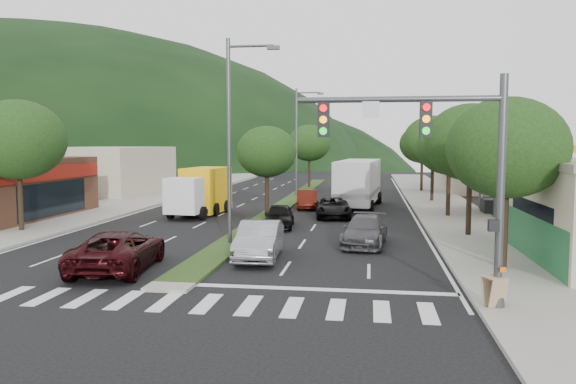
% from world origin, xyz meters
% --- Properties ---
extents(ground, '(160.00, 160.00, 0.00)m').
position_xyz_m(ground, '(0.00, 0.00, 0.00)').
color(ground, black).
rests_on(ground, ground).
extents(sidewalk_right, '(5.00, 90.00, 0.15)m').
position_xyz_m(sidewalk_right, '(12.50, 25.00, 0.07)').
color(sidewalk_right, gray).
rests_on(sidewalk_right, ground).
extents(sidewalk_left, '(6.00, 90.00, 0.15)m').
position_xyz_m(sidewalk_left, '(-13.00, 25.00, 0.07)').
color(sidewalk_left, gray).
rests_on(sidewalk_left, ground).
extents(median, '(1.60, 56.00, 0.12)m').
position_xyz_m(median, '(0.00, 28.00, 0.06)').
color(median, '#203714').
rests_on(median, ground).
extents(crosswalk, '(19.00, 2.20, 0.01)m').
position_xyz_m(crosswalk, '(0.00, -2.00, 0.01)').
color(crosswalk, silver).
rests_on(crosswalk, ground).
extents(traffic_signal, '(6.12, 0.40, 7.00)m').
position_xyz_m(traffic_signal, '(9.03, -1.54, 4.65)').
color(traffic_signal, '#47494C').
rests_on(traffic_signal, ground).
extents(gas_canopy, '(12.20, 8.20, 5.25)m').
position_xyz_m(gas_canopy, '(19.00, 22.00, 4.65)').
color(gas_canopy, silver).
rests_on(gas_canopy, ground).
extents(bldg_left_far, '(9.00, 14.00, 4.60)m').
position_xyz_m(bldg_left_far, '(-19.00, 34.00, 2.30)').
color(bldg_left_far, beige).
rests_on(bldg_left_far, ground).
extents(bldg_right_far, '(10.00, 16.00, 5.20)m').
position_xyz_m(bldg_right_far, '(19.50, 44.00, 2.60)').
color(bldg_right_far, beige).
rests_on(bldg_right_far, ground).
extents(hill_far, '(176.00, 132.00, 82.00)m').
position_xyz_m(hill_far, '(-80.00, 110.00, 0.00)').
color(hill_far, black).
rests_on(hill_far, ground).
extents(tree_r_a, '(4.60, 4.60, 6.63)m').
position_xyz_m(tree_r_a, '(12.00, 4.00, 4.82)').
color(tree_r_a, black).
rests_on(tree_r_a, sidewalk_right).
extents(tree_r_b, '(4.80, 4.80, 6.94)m').
position_xyz_m(tree_r_b, '(12.00, 12.00, 5.04)').
color(tree_r_b, black).
rests_on(tree_r_b, sidewalk_right).
extents(tree_r_c, '(4.40, 4.40, 6.48)m').
position_xyz_m(tree_r_c, '(12.00, 20.00, 4.75)').
color(tree_r_c, black).
rests_on(tree_r_c, sidewalk_right).
extents(tree_r_d, '(5.00, 5.00, 7.17)m').
position_xyz_m(tree_r_d, '(12.00, 30.00, 5.18)').
color(tree_r_d, black).
rests_on(tree_r_d, sidewalk_right).
extents(tree_r_e, '(4.60, 4.60, 6.71)m').
position_xyz_m(tree_r_e, '(12.00, 40.00, 4.89)').
color(tree_r_e, black).
rests_on(tree_r_e, sidewalk_right).
extents(tree_med_near, '(4.00, 4.00, 6.02)m').
position_xyz_m(tree_med_near, '(0.00, 18.00, 4.43)').
color(tree_med_near, black).
rests_on(tree_med_near, median).
extents(tree_med_far, '(4.80, 4.80, 6.94)m').
position_xyz_m(tree_med_far, '(0.00, 44.00, 5.01)').
color(tree_med_far, black).
rests_on(tree_med_far, median).
extents(tree_l_a, '(5.20, 5.20, 7.25)m').
position_xyz_m(tree_l_a, '(-12.50, 10.00, 5.18)').
color(tree_l_a, black).
rests_on(tree_l_a, sidewalk_left).
extents(streetlight_near, '(2.60, 0.25, 10.00)m').
position_xyz_m(streetlight_near, '(0.21, 8.00, 5.58)').
color(streetlight_near, '#47494C').
rests_on(streetlight_near, ground).
extents(streetlight_mid, '(2.60, 0.25, 10.00)m').
position_xyz_m(streetlight_mid, '(0.21, 33.00, 5.58)').
color(streetlight_mid, '#47494C').
rests_on(streetlight_mid, ground).
extents(sedan_silver, '(2.00, 4.98, 1.61)m').
position_xyz_m(sedan_silver, '(2.09, 4.96, 0.80)').
color(sedan_silver, '#9FA1A6').
rests_on(sedan_silver, ground).
extents(suv_maroon, '(3.27, 5.97, 1.59)m').
position_xyz_m(suv_maroon, '(-2.97, 2.00, 0.79)').
color(suv_maroon, black).
rests_on(suv_maroon, ground).
extents(car_queue_a, '(2.02, 4.25, 1.40)m').
position_xyz_m(car_queue_a, '(1.50, 13.89, 0.70)').
color(car_queue_a, black).
rests_on(car_queue_a, ground).
extents(car_queue_b, '(2.44, 5.07, 1.42)m').
position_xyz_m(car_queue_b, '(6.58, 8.89, 0.71)').
color(car_queue_b, '#454449').
rests_on(car_queue_b, ground).
extents(car_queue_c, '(1.91, 4.40, 1.41)m').
position_xyz_m(car_queue_c, '(2.03, 23.89, 0.70)').
color(car_queue_c, '#50150D').
rests_on(car_queue_c, ground).
extents(car_queue_d, '(2.78, 5.09, 1.35)m').
position_xyz_m(car_queue_d, '(4.35, 18.89, 0.68)').
color(car_queue_d, black).
rests_on(car_queue_d, ground).
extents(car_queue_e, '(2.04, 4.25, 1.40)m').
position_xyz_m(car_queue_e, '(4.91, 28.89, 0.70)').
color(car_queue_e, '#56565C').
rests_on(car_queue_e, ground).
extents(box_truck, '(3.15, 6.84, 3.27)m').
position_xyz_m(box_truck, '(-4.79, 18.96, 1.55)').
color(box_truck, white).
rests_on(box_truck, ground).
extents(motorhome, '(3.78, 9.77, 3.66)m').
position_xyz_m(motorhome, '(5.89, 25.22, 1.95)').
color(motorhome, silver).
rests_on(motorhome, ground).
extents(a_frame_sign, '(0.75, 0.79, 1.23)m').
position_xyz_m(a_frame_sign, '(10.50, -1.57, 0.69)').
color(a_frame_sign, tan).
rests_on(a_frame_sign, sidewalk_right).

